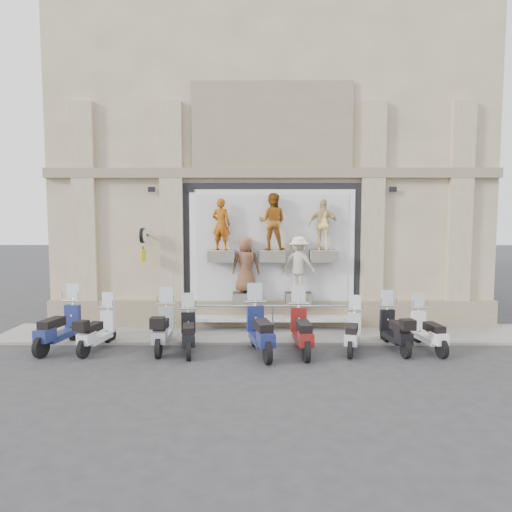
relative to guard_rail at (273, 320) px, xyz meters
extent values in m
plane|color=#2E2E31|center=(0.00, -2.00, -0.47)|extent=(90.00, 90.00, 0.00)
cube|color=gray|center=(0.00, 0.10, -0.43)|extent=(16.00, 2.20, 0.08)
cube|color=black|center=(0.00, 0.96, 1.93)|extent=(5.60, 0.10, 4.30)
cube|color=white|center=(0.00, 0.90, 1.93)|extent=(5.10, 0.06, 3.90)
cube|color=white|center=(0.00, 0.86, 1.93)|extent=(4.70, 0.04, 3.60)
cube|color=white|center=(0.00, 0.55, -0.05)|extent=(5.10, 0.75, 0.10)
cube|color=#28282B|center=(-1.55, 0.59, 1.86)|extent=(0.80, 0.50, 0.35)
imported|color=#AE530E|center=(-1.55, 0.59, 2.82)|extent=(0.66, 0.53, 1.57)
cube|color=#28282B|center=(0.00, 0.59, 1.86)|extent=(0.80, 0.50, 0.35)
imported|color=brown|center=(0.00, 0.59, 2.90)|extent=(0.96, 0.82, 1.72)
cube|color=#28282B|center=(1.55, 0.59, 1.86)|extent=(0.80, 0.50, 0.35)
imported|color=#E9D184|center=(1.55, 0.59, 2.81)|extent=(0.96, 0.56, 1.55)
cube|color=#28282B|center=(-0.80, 0.59, 0.56)|extent=(0.80, 0.50, 0.35)
imported|color=brown|center=(-0.80, 0.59, 1.59)|extent=(0.86, 0.58, 1.71)
cube|color=#28282B|center=(0.80, 0.59, 0.56)|extent=(0.80, 0.50, 0.35)
imported|color=beige|center=(0.80, 0.59, 1.60)|extent=(1.23, 0.87, 1.72)
cube|color=black|center=(-3.90, 0.72, 2.49)|extent=(0.06, 0.56, 0.06)
cylinder|color=black|center=(-3.90, 0.45, 2.49)|extent=(0.10, 0.46, 0.46)
cube|color=yellow|center=(-3.90, 0.45, 1.89)|extent=(0.04, 0.50, 0.38)
camera|label=1|loc=(-0.44, -13.22, 3.06)|focal=32.00mm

